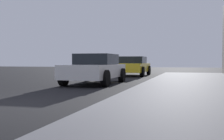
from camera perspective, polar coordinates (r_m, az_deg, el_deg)
name	(u,v)px	position (r m, az deg, el deg)	size (l,w,h in m)	color
ground_plane	(0,108)	(6.28, -21.59, -7.15)	(80.00, 80.00, 0.00)	black
sidewalk	(206,114)	(5.03, 18.30, -8.45)	(4.00, 32.00, 0.15)	slate
car_white	(96,69)	(12.10, -3.32, 0.28)	(1.92, 4.09, 1.27)	white
car_yellow	(132,66)	(19.04, 4.11, 0.83)	(2.02, 4.32, 1.27)	yellow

